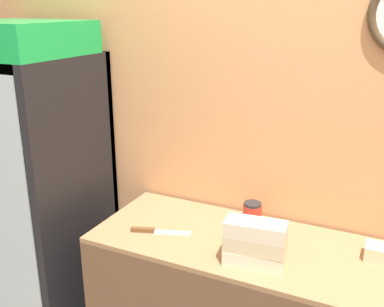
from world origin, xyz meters
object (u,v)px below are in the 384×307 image
sandwich_stack_bottom (254,258)px  chefs_knife (152,231)px  beverage_cooler (40,171)px  condiment_jar (252,213)px  sandwich_stack_middle (255,244)px  sandwich_stack_top (256,229)px

sandwich_stack_bottom → chefs_knife: bearing=173.6°
beverage_cooler → chefs_knife: bearing=-8.6°
beverage_cooler → condiment_jar: size_ratio=16.57×
sandwich_stack_bottom → chefs_knife: sandwich_stack_bottom is taller
sandwich_stack_middle → condiment_jar: sandwich_stack_middle is taller
sandwich_stack_top → chefs_knife: 0.60m
sandwich_stack_bottom → condiment_jar: condiment_jar is taller
sandwich_stack_middle → sandwich_stack_top: bearing=0.0°
beverage_cooler → condiment_jar: 1.31m
sandwich_stack_bottom → sandwich_stack_top: size_ratio=1.01×
sandwich_stack_bottom → beverage_cooler: bearing=172.3°
sandwich_stack_middle → chefs_knife: bearing=173.6°
sandwich_stack_bottom → chefs_knife: (-0.57, 0.06, -0.03)m
condiment_jar → chefs_knife: bearing=-143.1°
sandwich_stack_middle → sandwich_stack_top: 0.07m
beverage_cooler → chefs_knife: 0.89m
sandwich_stack_middle → sandwich_stack_top: size_ratio=1.00×
condiment_jar → beverage_cooler: bearing=-171.5°
beverage_cooler → chefs_knife: (0.86, -0.13, -0.15)m
beverage_cooler → sandwich_stack_middle: (1.43, -0.19, -0.05)m
chefs_knife → condiment_jar: size_ratio=2.59×
sandwich_stack_top → condiment_jar: sandwich_stack_top is taller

